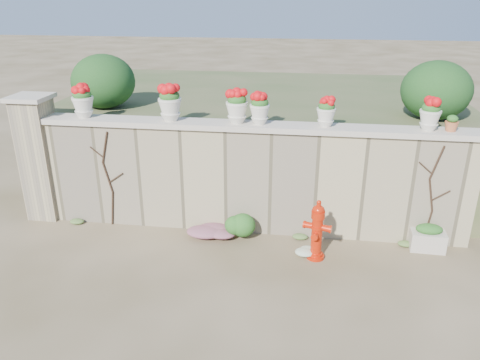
# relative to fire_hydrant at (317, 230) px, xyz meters

# --- Properties ---
(ground) EXTENTS (80.00, 80.00, 0.00)m
(ground) POSITION_rel_fire_hydrant_xyz_m (-1.28, -0.88, -0.55)
(ground) COLOR #4F4127
(ground) RESTS_ON ground
(stone_wall) EXTENTS (8.00, 0.40, 2.00)m
(stone_wall) POSITION_rel_fire_hydrant_xyz_m (-1.28, 0.92, 0.45)
(stone_wall) COLOR tan
(stone_wall) RESTS_ON ground
(wall_cap) EXTENTS (8.10, 0.52, 0.10)m
(wall_cap) POSITION_rel_fire_hydrant_xyz_m (-1.28, 0.92, 1.50)
(wall_cap) COLOR beige
(wall_cap) RESTS_ON stone_wall
(gate_pillar) EXTENTS (0.72, 0.72, 2.48)m
(gate_pillar) POSITION_rel_fire_hydrant_xyz_m (-5.43, 0.92, 0.71)
(gate_pillar) COLOR tan
(gate_pillar) RESTS_ON ground
(raised_fill) EXTENTS (9.00, 6.00, 2.00)m
(raised_fill) POSITION_rel_fire_hydrant_xyz_m (-1.28, 4.12, 0.45)
(raised_fill) COLOR #384C23
(raised_fill) RESTS_ON ground
(back_shrub_left) EXTENTS (1.30, 1.30, 1.10)m
(back_shrub_left) POSITION_rel_fire_hydrant_xyz_m (-4.48, 2.12, 2.00)
(back_shrub_left) COLOR #143814
(back_shrub_left) RESTS_ON raised_fill
(back_shrub_right) EXTENTS (1.30, 1.30, 1.10)m
(back_shrub_right) POSITION_rel_fire_hydrant_xyz_m (2.12, 2.12, 2.00)
(back_shrub_right) COLOR #143814
(back_shrub_right) RESTS_ON raised_fill
(vine_left) EXTENTS (0.60, 0.04, 1.91)m
(vine_left) POSITION_rel_fire_hydrant_xyz_m (-3.95, 0.70, 0.45)
(vine_left) COLOR black
(vine_left) RESTS_ON ground
(vine_right) EXTENTS (0.60, 0.04, 1.91)m
(vine_right) POSITION_rel_fire_hydrant_xyz_m (1.95, 0.70, 0.45)
(vine_right) COLOR black
(vine_right) RESTS_ON ground
(fire_hydrant) EXTENTS (0.47, 0.34, 1.08)m
(fire_hydrant) POSITION_rel_fire_hydrant_xyz_m (0.00, 0.00, 0.00)
(fire_hydrant) COLOR red
(fire_hydrant) RESTS_ON ground
(planter_box) EXTENTS (0.61, 0.37, 0.50)m
(planter_box) POSITION_rel_fire_hydrant_xyz_m (1.97, 0.57, -0.32)
(planter_box) COLOR beige
(planter_box) RESTS_ON ground
(green_shrub) EXTENTS (0.69, 0.62, 0.65)m
(green_shrub) POSITION_rel_fire_hydrant_xyz_m (-1.36, 0.41, -0.22)
(green_shrub) COLOR #1E5119
(green_shrub) RESTS_ON ground
(magenta_clump) EXTENTS (1.01, 0.67, 0.27)m
(magenta_clump) POSITION_rel_fire_hydrant_xyz_m (-1.87, 0.49, -0.41)
(magenta_clump) COLOR #B8247E
(magenta_clump) RESTS_ON ground
(white_flowers) EXTENTS (0.54, 0.44, 0.20)m
(white_flowers) POSITION_rel_fire_hydrant_xyz_m (-0.14, 0.03, -0.45)
(white_flowers) COLOR white
(white_flowers) RESTS_ON ground
(urn_pot_0) EXTENTS (0.39, 0.39, 0.62)m
(urn_pot_0) POSITION_rel_fire_hydrant_xyz_m (-4.38, 0.92, 1.86)
(urn_pot_0) COLOR beige
(urn_pot_0) RESTS_ON wall_cap
(urn_pot_1) EXTENTS (0.42, 0.42, 0.66)m
(urn_pot_1) POSITION_rel_fire_hydrant_xyz_m (-2.72, 0.92, 1.88)
(urn_pot_1) COLOR beige
(urn_pot_1) RESTS_ON wall_cap
(urn_pot_2) EXTENTS (0.39, 0.39, 0.61)m
(urn_pot_2) POSITION_rel_fire_hydrant_xyz_m (-1.50, 0.92, 1.86)
(urn_pot_2) COLOR beige
(urn_pot_2) RESTS_ON wall_cap
(urn_pot_3) EXTENTS (0.35, 0.35, 0.56)m
(urn_pot_3) POSITION_rel_fire_hydrant_xyz_m (-1.10, 0.92, 1.83)
(urn_pot_3) COLOR beige
(urn_pot_3) RESTS_ON wall_cap
(urn_pot_4) EXTENTS (0.33, 0.33, 0.52)m
(urn_pot_4) POSITION_rel_fire_hydrant_xyz_m (0.05, 0.92, 1.81)
(urn_pot_4) COLOR beige
(urn_pot_4) RESTS_ON wall_cap
(urn_pot_5) EXTENTS (0.35, 0.35, 0.56)m
(urn_pot_5) POSITION_rel_fire_hydrant_xyz_m (1.77, 0.92, 1.83)
(urn_pot_5) COLOR beige
(urn_pot_5) RESTS_ON wall_cap
(terracotta_pot) EXTENTS (0.22, 0.22, 0.27)m
(terracotta_pot) POSITION_rel_fire_hydrant_xyz_m (2.14, 0.92, 1.68)
(terracotta_pot) COLOR #B25E36
(terracotta_pot) RESTS_ON wall_cap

